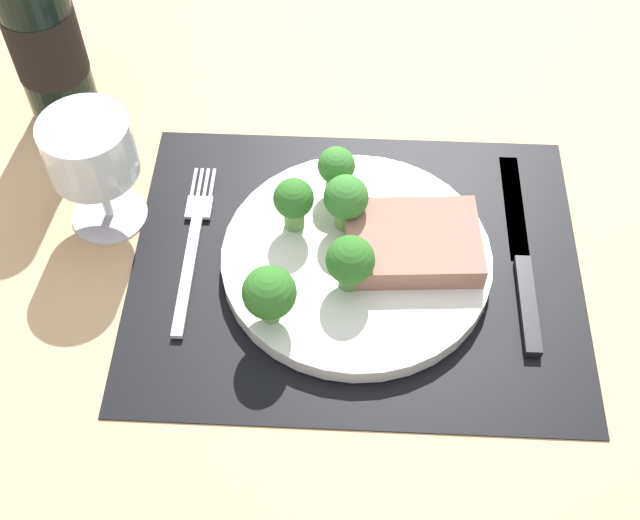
# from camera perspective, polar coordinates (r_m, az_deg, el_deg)

# --- Properties ---
(ground_plane) EXTENTS (1.40, 1.10, 0.03)m
(ground_plane) POSITION_cam_1_polar(r_m,az_deg,el_deg) (0.76, 2.45, -1.11)
(ground_plane) COLOR tan
(placemat) EXTENTS (0.40, 0.32, 0.00)m
(placemat) POSITION_cam_1_polar(r_m,az_deg,el_deg) (0.75, 2.49, -0.38)
(placemat) COLOR black
(placemat) RESTS_ON ground_plane
(plate) EXTENTS (0.24, 0.24, 0.02)m
(plate) POSITION_cam_1_polar(r_m,az_deg,el_deg) (0.74, 2.52, 0.06)
(plate) COLOR silver
(plate) RESTS_ON placemat
(steak) EXTENTS (0.12, 0.09, 0.02)m
(steak) POSITION_cam_1_polar(r_m,az_deg,el_deg) (0.73, 6.41, 1.24)
(steak) COLOR #9E6B5B
(steak) RESTS_ON plate
(broccoli_front_edge) EXTENTS (0.04, 0.04, 0.05)m
(broccoli_front_edge) POSITION_cam_1_polar(r_m,az_deg,el_deg) (0.73, -1.83, 4.10)
(broccoli_front_edge) COLOR #6B994C
(broccoli_front_edge) RESTS_ON plate
(broccoli_near_steak) EXTENTS (0.04, 0.04, 0.06)m
(broccoli_near_steak) POSITION_cam_1_polar(r_m,az_deg,el_deg) (0.67, -3.52, -2.31)
(broccoli_near_steak) COLOR #6B994C
(broccoli_near_steak) RESTS_ON plate
(broccoli_back_left) EXTENTS (0.03, 0.03, 0.05)m
(broccoli_back_left) POSITION_cam_1_polar(r_m,az_deg,el_deg) (0.76, 1.14, 6.37)
(broccoli_back_left) COLOR #5B8942
(broccoli_back_left) RESTS_ON plate
(broccoli_near_fork) EXTENTS (0.04, 0.04, 0.06)m
(broccoli_near_fork) POSITION_cam_1_polar(r_m,az_deg,el_deg) (0.69, 2.10, -0.08)
(broccoli_near_fork) COLOR #5B8942
(broccoli_near_fork) RESTS_ON plate
(broccoli_center) EXTENTS (0.04, 0.04, 0.06)m
(broccoli_center) POSITION_cam_1_polar(r_m,az_deg,el_deg) (0.73, 1.80, 4.22)
(broccoli_center) COLOR #6B994C
(broccoli_center) RESTS_ON plate
(fork) EXTENTS (0.02, 0.19, 0.01)m
(fork) POSITION_cam_1_polar(r_m,az_deg,el_deg) (0.76, -8.77, 1.08)
(fork) COLOR silver
(fork) RESTS_ON placemat
(knife) EXTENTS (0.02, 0.23, 0.01)m
(knife) POSITION_cam_1_polar(r_m,az_deg,el_deg) (0.76, 13.79, -0.26)
(knife) COLOR black
(knife) RESTS_ON placemat
(wine_bottle) EXTENTS (0.07, 0.07, 0.30)m
(wine_bottle) POSITION_cam_1_polar(r_m,az_deg,el_deg) (0.85, -18.70, 14.87)
(wine_bottle) COLOR black
(wine_bottle) RESTS_ON ground_plane
(wine_glass) EXTENTS (0.08, 0.08, 0.12)m
(wine_glass) POSITION_cam_1_polar(r_m,az_deg,el_deg) (0.75, -15.52, 7.00)
(wine_glass) COLOR silver
(wine_glass) RESTS_ON ground_plane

